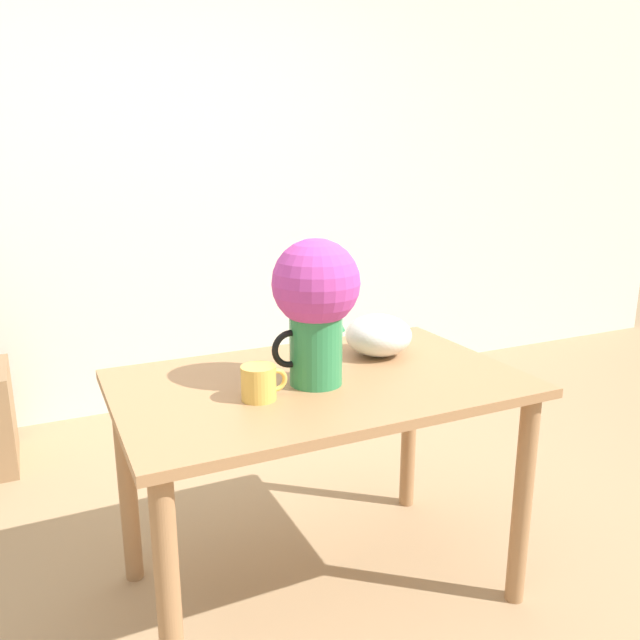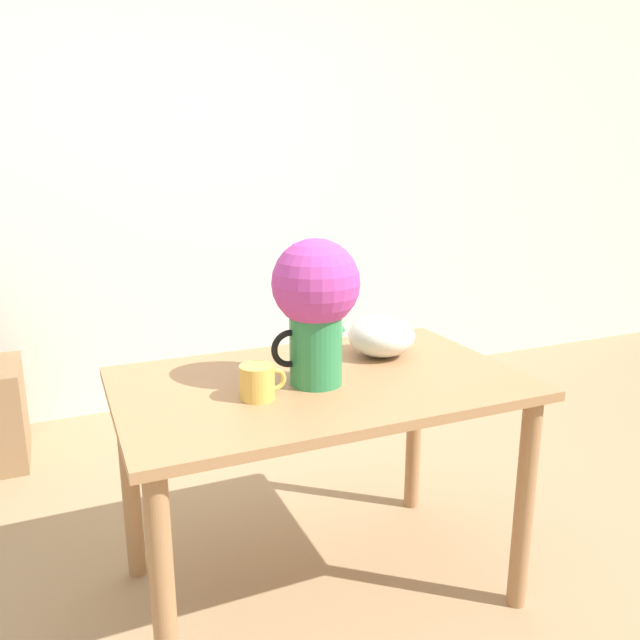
# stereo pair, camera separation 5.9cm
# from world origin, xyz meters

# --- Properties ---
(ground_plane) EXTENTS (12.00, 12.00, 0.00)m
(ground_plane) POSITION_xyz_m (0.00, 0.00, 0.00)
(ground_plane) COLOR #9E7F5B
(wall_back) EXTENTS (8.00, 0.05, 2.60)m
(wall_back) POSITION_xyz_m (0.00, 2.00, 1.30)
(wall_back) COLOR silver
(wall_back) RESTS_ON ground_plane
(table) EXTENTS (1.23, 0.77, 0.75)m
(table) POSITION_xyz_m (0.13, 0.11, 0.63)
(table) COLOR #A3754C
(table) RESTS_ON ground_plane
(flower_vase) EXTENTS (0.27, 0.26, 0.44)m
(flower_vase) POSITION_xyz_m (0.10, 0.08, 1.01)
(flower_vase) COLOR #2D844C
(flower_vase) RESTS_ON table
(coffee_mug) EXTENTS (0.14, 0.10, 0.10)m
(coffee_mug) POSITION_xyz_m (-0.09, 0.04, 0.80)
(coffee_mug) COLOR gold
(coffee_mug) RESTS_ON table
(white_bowl) EXTENTS (0.23, 0.23, 0.14)m
(white_bowl) POSITION_xyz_m (0.42, 0.25, 0.82)
(white_bowl) COLOR silver
(white_bowl) RESTS_ON table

